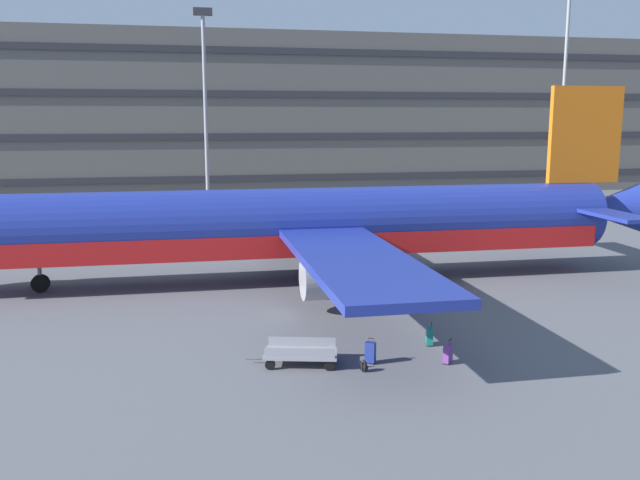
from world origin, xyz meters
The scene contains 10 objects.
ground_plane centered at (0.00, 0.00, 0.00)m, with size 600.00×600.00×0.00m, color #5B5B60.
terminal_structure centered at (0.00, 49.16, 9.09)m, with size 178.23×21.05×18.19m.
airliner centered at (5.50, -0.49, 3.04)m, with size 40.80×32.96×10.54m.
light_mast_left centered at (1.81, 31.91, 11.18)m, with size 1.80×0.50×19.08m.
light_mast_center_left centered at (40.16, 31.91, 14.98)m, with size 1.80×0.50×26.47m.
suitcase_purple centered at (8.19, -14.23, 0.37)m, with size 0.46×0.48×0.91m.
suitcase_teal centered at (5.45, -13.68, 0.42)m, with size 0.42×0.39×0.93m.
suitcase_upright centered at (8.26, -12.19, 0.38)m, with size 0.35×0.52×0.88m.
backpack_navy centered at (5.02, -14.41, 0.20)m, with size 0.26×0.32×0.46m.
baggage_cart centered at (2.97, -13.27, 0.43)m, with size 3.36×1.91×0.82m.
Camera 1 is at (-1.13, -36.13, 8.69)m, focal length 38.13 mm.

